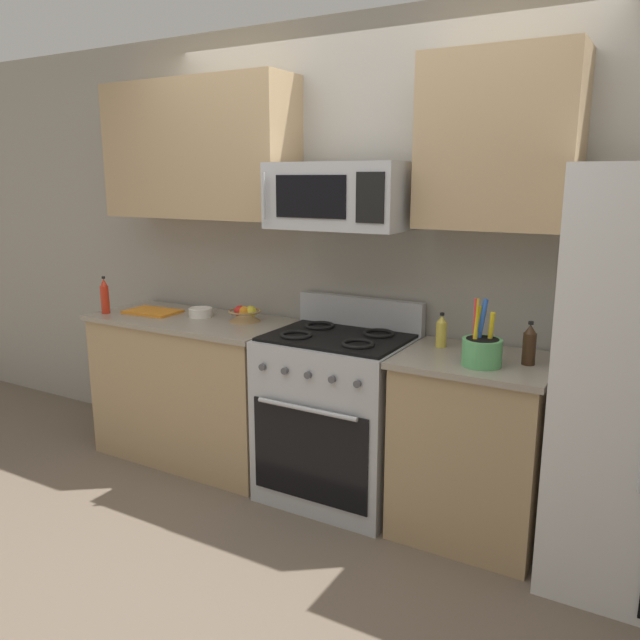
# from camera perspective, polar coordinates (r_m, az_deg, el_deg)

# --- Properties ---
(ground_plane) EXTENTS (16.00, 16.00, 0.00)m
(ground_plane) POSITION_cam_1_polar(r_m,az_deg,el_deg) (3.21, -4.25, -20.19)
(ground_plane) COLOR #6B5B4C
(wall_back) EXTENTS (8.00, 0.10, 2.60)m
(wall_back) POSITION_cam_1_polar(r_m,az_deg,el_deg) (3.60, 4.45, 5.62)
(wall_back) COLOR #9E998E
(wall_back) RESTS_ON ground
(counter_left) EXTENTS (1.27, 0.60, 0.91)m
(counter_left) POSITION_cam_1_polar(r_m,az_deg,el_deg) (4.04, -11.40, -6.08)
(counter_left) COLOR tan
(counter_left) RESTS_ON ground
(range_oven) EXTENTS (0.76, 0.64, 1.09)m
(range_oven) POSITION_cam_1_polar(r_m,az_deg,el_deg) (3.48, 1.58, -8.65)
(range_oven) COLOR #B2B5BA
(range_oven) RESTS_ON ground
(counter_right) EXTENTS (0.72, 0.60, 0.91)m
(counter_right) POSITION_cam_1_polar(r_m,az_deg,el_deg) (3.23, 13.63, -11.13)
(counter_right) COLOR tan
(counter_right) RESTS_ON ground
(microwave) EXTENTS (0.72, 0.44, 0.33)m
(microwave) POSITION_cam_1_polar(r_m,az_deg,el_deg) (3.27, 1.93, 11.20)
(microwave) COLOR #B2B5BA
(upper_cabinets_left) EXTENTS (1.26, 0.34, 0.80)m
(upper_cabinets_left) POSITION_cam_1_polar(r_m,az_deg,el_deg) (3.95, -10.95, 14.89)
(upper_cabinets_left) COLOR tan
(upper_cabinets_right) EXTENTS (0.71, 0.34, 0.80)m
(upper_cabinets_right) POSITION_cam_1_polar(r_m,az_deg,el_deg) (3.11, 15.98, 15.29)
(upper_cabinets_right) COLOR tan
(utensil_crock) EXTENTS (0.18, 0.18, 0.31)m
(utensil_crock) POSITION_cam_1_polar(r_m,az_deg,el_deg) (2.94, 14.47, -2.64)
(utensil_crock) COLOR #59AD66
(utensil_crock) RESTS_ON counter_right
(fruit_basket) EXTENTS (0.20, 0.20, 0.09)m
(fruit_basket) POSITION_cam_1_polar(r_m,az_deg,el_deg) (3.77, -6.84, 0.52)
(fruit_basket) COLOR #9E7A4C
(fruit_basket) RESTS_ON counter_left
(cutting_board) EXTENTS (0.34, 0.24, 0.02)m
(cutting_board) POSITION_cam_1_polar(r_m,az_deg,el_deg) (4.12, -14.95, 0.75)
(cutting_board) COLOR orange
(cutting_board) RESTS_ON counter_left
(bottle_soy) EXTENTS (0.06, 0.06, 0.20)m
(bottle_soy) POSITION_cam_1_polar(r_m,az_deg,el_deg) (3.01, 18.48, -2.17)
(bottle_soy) COLOR #382314
(bottle_soy) RESTS_ON counter_right
(bottle_hot_sauce) EXTENTS (0.05, 0.05, 0.24)m
(bottle_hot_sauce) POSITION_cam_1_polar(r_m,az_deg,el_deg) (4.18, -18.96, 2.04)
(bottle_hot_sauce) COLOR red
(bottle_hot_sauce) RESTS_ON counter_left
(bottle_oil) EXTENTS (0.05, 0.05, 0.18)m
(bottle_oil) POSITION_cam_1_polar(r_m,az_deg,el_deg) (3.22, 10.96, -1.02)
(bottle_oil) COLOR gold
(bottle_oil) RESTS_ON counter_right
(prep_bowl) EXTENTS (0.15, 0.15, 0.05)m
(prep_bowl) POSITION_cam_1_polar(r_m,az_deg,el_deg) (3.94, -10.80, 0.72)
(prep_bowl) COLOR white
(prep_bowl) RESTS_ON counter_left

